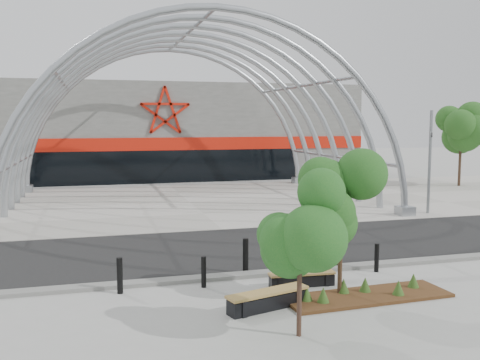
% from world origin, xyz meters
% --- Properties ---
extents(ground, '(140.00, 140.00, 0.00)m').
position_xyz_m(ground, '(0.00, 0.00, 0.00)').
color(ground, '#9D9D97').
rests_on(ground, ground).
extents(road, '(140.00, 7.00, 0.02)m').
position_xyz_m(road, '(0.00, 3.50, 0.01)').
color(road, black).
rests_on(road, ground).
extents(forecourt, '(60.00, 17.00, 0.04)m').
position_xyz_m(forecourt, '(0.00, 15.50, 0.02)').
color(forecourt, '#A19D92').
rests_on(forecourt, ground).
extents(kerb, '(60.00, 0.50, 0.12)m').
position_xyz_m(kerb, '(0.00, -0.25, 0.06)').
color(kerb, slate).
rests_on(kerb, ground).
extents(arena_building, '(34.00, 15.24, 8.00)m').
position_xyz_m(arena_building, '(0.00, 33.45, 3.99)').
color(arena_building, '#63635E').
rests_on(arena_building, ground).
extents(vault_canopy, '(20.80, 15.80, 20.36)m').
position_xyz_m(vault_canopy, '(0.00, 15.50, 0.02)').
color(vault_canopy, '#9CA1A7').
rests_on(vault_canopy, ground).
extents(planting_bed, '(4.79, 1.66, 0.50)m').
position_xyz_m(planting_bed, '(1.66, -3.08, 0.12)').
color(planting_bed, '#3D2410').
rests_on(planting_bed, ground).
extents(signal_pole, '(0.37, 0.76, 5.46)m').
position_xyz_m(signal_pole, '(11.54, 8.26, 2.85)').
color(signal_pole, gray).
rests_on(signal_pole, ground).
extents(street_tree_0, '(1.57, 1.57, 3.59)m').
position_xyz_m(street_tree_0, '(-1.11, -5.07, 2.58)').
color(street_tree_0, '#321D18').
rests_on(street_tree_0, ground).
extents(street_tree_1, '(1.57, 1.57, 3.72)m').
position_xyz_m(street_tree_1, '(1.05, -2.74, 2.67)').
color(street_tree_1, '#322213').
rests_on(street_tree_1, ground).
extents(bench_0, '(2.39, 1.14, 0.49)m').
position_xyz_m(bench_0, '(-1.24, -3.21, 0.24)').
color(bench_0, black).
rests_on(bench_0, ground).
extents(bench_1, '(2.03, 0.55, 0.42)m').
position_xyz_m(bench_1, '(0.36, -1.63, 0.20)').
color(bench_1, black).
rests_on(bench_1, ground).
extents(bollard_0, '(0.17, 0.17, 1.04)m').
position_xyz_m(bollard_0, '(-4.91, -0.87, 0.52)').
color(bollard_0, black).
rests_on(bollard_0, ground).
extents(bollard_1, '(0.15, 0.15, 0.93)m').
position_xyz_m(bollard_1, '(-2.49, -0.95, 0.46)').
color(bollard_1, black).
rests_on(bollard_1, ground).
extents(bollard_2, '(0.18, 0.18, 1.14)m').
position_xyz_m(bollard_2, '(-0.89, 0.12, 0.57)').
color(bollard_2, black).
rests_on(bollard_2, ground).
extents(bollard_3, '(0.16, 0.16, 0.98)m').
position_xyz_m(bollard_3, '(2.17, -0.13, 0.49)').
color(bollard_3, black).
rests_on(bollard_3, ground).
extents(bollard_4, '(0.15, 0.15, 0.93)m').
position_xyz_m(bollard_4, '(3.29, -0.85, 0.47)').
color(bollard_4, black).
rests_on(bollard_4, ground).
extents(bg_tree_1, '(2.70, 2.70, 5.91)m').
position_xyz_m(bg_tree_1, '(21.00, 18.00, 4.25)').
color(bg_tree_1, '#2F1F16').
rests_on(bg_tree_1, ground).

